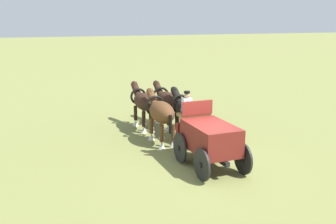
% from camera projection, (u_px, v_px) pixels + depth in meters
% --- Properties ---
extents(ground_plane, '(220.00, 220.00, 0.00)m').
position_uv_depth(ground_plane, '(210.00, 168.00, 14.74)').
color(ground_plane, olive).
extents(show_wagon, '(5.38, 1.88, 2.72)m').
position_uv_depth(show_wagon, '(208.00, 138.00, 14.60)').
color(show_wagon, maroon).
rests_on(show_wagon, ground).
extents(draft_horse_rear_near, '(3.02, 1.01, 2.28)m').
position_uv_depth(draft_horse_rear_near, '(161.00, 113.00, 17.38)').
color(draft_horse_rear_near, brown).
rests_on(draft_horse_rear_near, ground).
extents(draft_horse_rear_off, '(3.24, 0.97, 2.24)m').
position_uv_depth(draft_horse_rear_off, '(187.00, 111.00, 17.86)').
color(draft_horse_rear_off, black).
rests_on(draft_horse_rear_off, ground).
extents(draft_horse_lead_near, '(3.02, 0.91, 2.23)m').
position_uv_depth(draft_horse_lead_near, '(143.00, 102.00, 19.76)').
color(draft_horse_lead_near, '#331E14').
rests_on(draft_horse_lead_near, ground).
extents(draft_horse_lead_off, '(3.26, 0.98, 2.17)m').
position_uv_depth(draft_horse_lead_off, '(167.00, 101.00, 20.22)').
color(draft_horse_lead_off, '#331E14').
rests_on(draft_horse_lead_off, ground).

